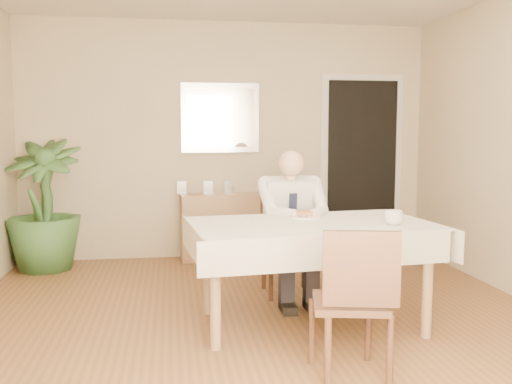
{
  "coord_description": "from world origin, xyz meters",
  "views": [
    {
      "loc": [
        -0.63,
        -3.85,
        1.4
      ],
      "look_at": [
        0.0,
        0.35,
        0.95
      ],
      "focal_mm": 40.0,
      "sensor_mm": 36.0,
      "label": 1
    }
  ],
  "objects": [
    {
      "name": "photo_frame_right",
      "position": [
        -0.0,
        2.33,
        0.79
      ],
      "size": [
        0.1,
        0.02,
        0.14
      ],
      "primitive_type": "cube",
      "color": "silver",
      "rests_on": "sideboard"
    },
    {
      "name": "knife",
      "position": [
        0.4,
        0.25,
        0.78
      ],
      "size": [
        0.01,
        0.13,
        0.01
      ],
      "primitive_type": "cylinder",
      "rotation": [
        1.57,
        0.0,
        0.0
      ],
      "color": "silver",
      "rests_on": "dining_table"
    },
    {
      "name": "plate",
      "position": [
        0.36,
        0.31,
        0.76
      ],
      "size": [
        0.26,
        0.26,
        0.02
      ],
      "primitive_type": "cylinder",
      "color": "white",
      "rests_on": "dining_table"
    },
    {
      "name": "window",
      "position": [
        0.0,
        -2.47,
        1.45
      ],
      "size": [
        1.34,
        0.04,
        1.44
      ],
      "color": "silver",
      "rests_on": "room"
    },
    {
      "name": "room",
      "position": [
        0.0,
        0.0,
        1.3
      ],
      "size": [
        5.0,
        5.02,
        2.6
      ],
      "color": "brown",
      "rests_on": "ground"
    },
    {
      "name": "mirror",
      "position": [
        -0.08,
        2.47,
        1.55
      ],
      "size": [
        0.86,
        0.04,
        0.76
      ],
      "color": "silver",
      "rests_on": "room"
    },
    {
      "name": "chair_near",
      "position": [
        0.37,
        -0.86,
        0.49
      ],
      "size": [
        0.49,
        0.5,
        0.87
      ],
      "rotation": [
        0.0,
        0.0,
        -0.22
      ],
      "color": "#472718",
      "rests_on": "ground"
    },
    {
      "name": "food",
      "position": [
        0.36,
        0.31,
        0.78
      ],
      "size": [
        0.14,
        0.14,
        0.06
      ],
      "primitive_type": "ellipsoid",
      "color": "brown",
      "rests_on": "dining_table"
    },
    {
      "name": "seated_man",
      "position": [
        0.36,
        0.67,
        0.69
      ],
      "size": [
        0.48,
        0.72,
        1.24
      ],
      "color": "silver",
      "rests_on": "ground"
    },
    {
      "name": "potted_palm",
      "position": [
        -1.9,
        2.11,
        0.66
      ],
      "size": [
        0.88,
        0.88,
        1.33
      ],
      "primitive_type": "imported",
      "rotation": [
        0.0,
        0.0,
        -0.21
      ],
      "color": "#2C5023",
      "rests_on": "ground"
    },
    {
      "name": "photo_frame_center",
      "position": [
        -0.23,
        2.36,
        0.79
      ],
      "size": [
        0.1,
        0.02,
        0.14
      ],
      "primitive_type": "cube",
      "color": "silver",
      "rests_on": "sideboard"
    },
    {
      "name": "coffee_mug",
      "position": [
        0.9,
        -0.1,
        0.8
      ],
      "size": [
        0.17,
        0.17,
        0.1
      ],
      "primitive_type": "imported",
      "rotation": [
        0.0,
        0.0,
        -0.41
      ],
      "color": "white",
      "rests_on": "dining_table"
    },
    {
      "name": "doorway",
      "position": [
        1.55,
        2.46,
        1.0
      ],
      "size": [
        0.96,
        0.07,
        2.1
      ],
      "color": "silver",
      "rests_on": "ground"
    },
    {
      "name": "sideboard",
      "position": [
        -0.08,
        2.32,
        0.36
      ],
      "size": [
        0.92,
        0.37,
        0.72
      ],
      "primitive_type": "cube",
      "rotation": [
        0.0,
        0.0,
        0.07
      ],
      "color": "olive",
      "rests_on": "ground"
    },
    {
      "name": "chair_far",
      "position": [
        0.36,
        0.96,
        0.51
      ],
      "size": [
        0.47,
        0.47,
        0.9
      ],
      "rotation": [
        0.0,
        0.0,
        0.11
      ],
      "color": "#472718",
      "rests_on": "ground"
    },
    {
      "name": "dining_table",
      "position": [
        0.36,
        0.08,
        0.67
      ],
      "size": [
        1.81,
        1.18,
        0.75
      ],
      "rotation": [
        0.0,
        0.0,
        0.1
      ],
      "color": "olive",
      "rests_on": "ground"
    },
    {
      "name": "photo_frame_left",
      "position": [
        -0.51,
        2.39,
        0.79
      ],
      "size": [
        0.1,
        0.02,
        0.14
      ],
      "primitive_type": "cube",
      "color": "silver",
      "rests_on": "sideboard"
    },
    {
      "name": "fork",
      "position": [
        0.32,
        0.25,
        0.78
      ],
      "size": [
        0.01,
        0.13,
        0.01
      ],
      "primitive_type": "cylinder",
      "rotation": [
        1.57,
        0.0,
        0.0
      ],
      "color": "silver",
      "rests_on": "dining_table"
    }
  ]
}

